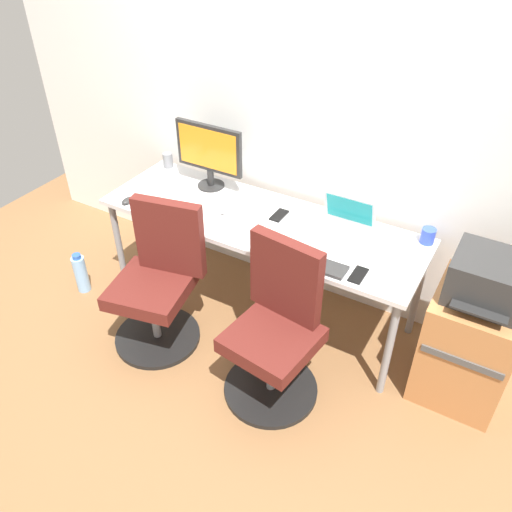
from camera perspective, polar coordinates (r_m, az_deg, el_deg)
The scene contains 18 objects.
ground_plane at distance 3.61m, azimuth 0.40°, elevation -5.51°, with size 5.28×5.28×0.00m, color brown.
back_wall at distance 3.23m, azimuth 4.23°, elevation 16.25°, with size 4.40×0.04×2.60m, color white.
desk at distance 3.20m, azimuth 0.45°, elevation 3.23°, with size 2.02×0.65×0.72m.
office_chair_left at distance 3.19m, azimuth -10.64°, elevation -2.94°, with size 0.54×0.54×0.94m.
office_chair_right at distance 2.84m, azimuth 2.24°, elevation -8.21°, with size 0.54×0.54×0.94m.
side_cabinet at distance 3.11m, azimuth 22.17°, elevation -8.93°, with size 0.45×0.51×0.68m.
printer at distance 2.82m, azimuth 24.28°, elevation -2.37°, with size 0.38×0.40×0.24m.
water_bottle_on_floor at distance 3.85m, azimuth -18.65°, elevation -1.81°, with size 0.09×0.09×0.31m.
desktop_monitor at distance 3.42m, azimuth -5.18°, elevation 11.29°, with size 0.48×0.18×0.43m.
open_laptop at distance 3.05m, azimuth 9.52°, elevation 3.29°, with size 0.31×0.29×0.22m.
keyboard_by_monitor at distance 3.33m, azimuth -7.48°, elevation 5.65°, with size 0.34×0.12×0.02m, color silver.
keyboard_by_laptop at distance 2.81m, azimuth 6.60°, elevation -0.84°, with size 0.34×0.12×0.02m, color #2D2D2D.
mouse_by_monitor at distance 3.24m, azimuth -3.43°, elevation 5.09°, with size 0.06×0.10×0.03m, color silver.
mouse_by_laptop at distance 3.43m, azimuth -13.89°, elevation 5.93°, with size 0.06×0.10×0.03m, color #2D2D2D.
coffee_mug at distance 3.10m, azimuth 18.33°, elevation 2.11°, with size 0.08×0.08×0.09m, color blue.
pen_cup at distance 3.80m, azimuth -9.63°, elevation 10.32°, with size 0.07×0.07×0.10m, color slate.
phone_near_laptop at distance 2.78m, azimuth 11.15°, elevation -2.05°, with size 0.07×0.14×0.01m, color black.
phone_near_monitor at distance 3.20m, azimuth 2.56°, elevation 4.49°, with size 0.07×0.14×0.01m, color black.
Camera 1 is at (1.32, -2.32, 2.43)m, focal length 36.48 mm.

